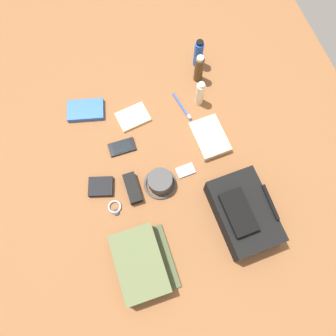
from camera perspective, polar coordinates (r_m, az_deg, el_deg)
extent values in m
cube|color=brown|center=(1.56, 0.00, -0.63)|extent=(2.64, 2.02, 0.02)
cube|color=black|center=(1.47, 12.89, -7.60)|extent=(0.35, 0.24, 0.11)
cube|color=black|center=(1.39, 12.06, -7.51)|extent=(0.19, 0.11, 0.03)
cylinder|color=black|center=(1.44, 17.29, -5.64)|extent=(0.15, 0.02, 0.02)
cube|color=#56603D|center=(1.42, -4.87, -16.18)|extent=(0.29, 0.19, 0.09)
cube|color=#454D30|center=(1.46, -0.73, -15.08)|extent=(0.27, 0.07, 0.01)
cylinder|color=#424242|center=(1.48, -1.37, -2.33)|extent=(0.11, 0.11, 0.07)
torus|color=#424242|center=(1.52, -1.34, -2.73)|extent=(0.15, 0.15, 0.01)
cylinder|color=blue|center=(1.77, 5.26, 18.98)|extent=(0.05, 0.05, 0.15)
cylinder|color=black|center=(1.71, 5.52, 20.72)|extent=(0.03, 0.03, 0.01)
cylinder|color=#473319|center=(1.72, 5.35, 16.60)|extent=(0.04, 0.04, 0.16)
cylinder|color=silver|center=(1.65, 5.62, 18.32)|extent=(0.03, 0.03, 0.01)
cylinder|color=beige|center=(1.65, 5.52, 12.61)|extent=(0.04, 0.04, 0.14)
cylinder|color=silver|center=(1.58, 5.78, 14.08)|extent=(0.03, 0.03, 0.01)
cube|color=blue|center=(1.71, -14.03, 9.67)|extent=(0.15, 0.20, 0.02)
cube|color=white|center=(1.71, -14.01, 9.62)|extent=(0.14, 0.19, 0.02)
cube|color=black|center=(1.60, -7.95, 3.59)|extent=(0.07, 0.13, 0.01)
cube|color=black|center=(1.59, -7.98, 3.69)|extent=(0.06, 0.09, 0.00)
cube|color=#B7B7BC|center=(1.54, 3.04, -0.44)|extent=(0.06, 0.09, 0.01)
cylinder|color=silver|center=(1.53, 2.53, -0.53)|extent=(0.03, 0.03, 0.00)
torus|color=#99999E|center=(1.51, -9.20, -6.61)|extent=(0.06, 0.06, 0.01)
cylinder|color=black|center=(1.50, -8.95, -7.54)|extent=(0.03, 0.03, 0.01)
cylinder|color=blue|center=(1.68, 2.38, 10.55)|extent=(0.17, 0.04, 0.01)
cube|color=white|center=(1.64, 3.67, 8.84)|extent=(0.02, 0.02, 0.01)
cube|color=black|center=(1.54, -11.52, -3.17)|extent=(0.12, 0.13, 0.02)
cube|color=beige|center=(1.66, -6.07, 8.74)|extent=(0.13, 0.17, 0.02)
cube|color=beige|center=(1.60, 7.21, 5.28)|extent=(0.21, 0.15, 0.04)
cube|color=black|center=(1.51, -6.13, -3.49)|extent=(0.14, 0.06, 0.04)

